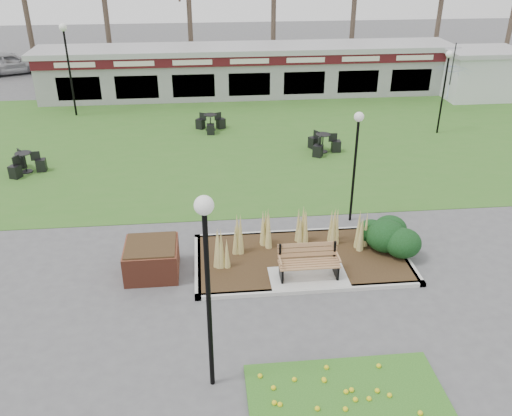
{
  "coord_description": "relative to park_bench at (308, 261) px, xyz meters",
  "views": [
    {
      "loc": [
        -2.76,
        -12.36,
        8.79
      ],
      "look_at": [
        -1.3,
        2.0,
        1.44
      ],
      "focal_mm": 38.0,
      "sensor_mm": 36.0,
      "label": 1
    }
  ],
  "objects": [
    {
      "name": "food_pavilion",
      "position": [
        0.0,
        19.71,
        0.89
      ],
      "size": [
        24.6,
        3.4,
        2.9
      ],
      "color": "gray",
      "rests_on": "ground"
    },
    {
      "name": "ground",
      "position": [
        0.0,
        -0.25,
        -0.59
      ],
      "size": [
        100.0,
        100.0,
        0.0
      ],
      "primitive_type": "plane",
      "color": "#515154",
      "rests_on": "ground"
    },
    {
      "name": "flower_bed",
      "position": [
        0.0,
        -4.85,
        -0.52
      ],
      "size": [
        4.2,
        3.0,
        0.16
      ],
      "color": "#295E1B",
      "rests_on": "ground"
    },
    {
      "name": "park_bench",
      "position": [
        0.0,
        0.0,
        0.0
      ],
      "size": [
        1.7,
        0.66,
        0.93
      ],
      "color": "#A66E4B",
      "rests_on": "ground"
    },
    {
      "name": "service_hut",
      "position": [
        13.5,
        17.75,
        0.86
      ],
      "size": [
        4.4,
        3.4,
        2.83
      ],
      "color": "silver",
      "rests_on": "ground"
    },
    {
      "name": "bistro_set_c",
      "position": [
        2.5,
        9.75,
        -0.29
      ],
      "size": [
        1.38,
        1.58,
        0.84
      ],
      "color": "black",
      "rests_on": "ground"
    },
    {
      "name": "patio_umbrella",
      "position": [
        10.52,
        15.1,
        1.05
      ],
      "size": [
        2.13,
        2.17,
        2.59
      ],
      "color": "black",
      "rests_on": "ground"
    },
    {
      "name": "lawn",
      "position": [
        0.0,
        11.75,
        -0.58
      ],
      "size": [
        34.0,
        16.0,
        0.02
      ],
      "primitive_type": "cube",
      "color": "#356C22",
      "rests_on": "ground"
    },
    {
      "name": "car_black",
      "position": [
        -10.66,
        25.24,
        0.21
      ],
      "size": [
        4.99,
        2.17,
        1.6
      ],
      "primitive_type": "imported",
      "rotation": [
        0.0,
        0.0,
        1.47
      ],
      "color": "black",
      "rests_on": "ground"
    },
    {
      "name": "planting_bed",
      "position": [
        1.27,
        1.1,
        -0.22
      ],
      "size": [
        6.75,
        3.4,
        1.27
      ],
      "color": "#382416",
      "rests_on": "ground"
    },
    {
      "name": "lamp_post_near_left",
      "position": [
        -2.81,
        -3.75,
        2.73
      ],
      "size": [
        0.38,
        0.38,
        4.55
      ],
      "color": "black",
      "rests_on": "ground"
    },
    {
      "name": "car_silver",
      "position": [
        -15.85,
        26.75,
        0.18
      ],
      "size": [
        4.85,
        3.45,
        1.53
      ],
      "primitive_type": "imported",
      "rotation": [
        0.0,
        0.0,
        1.98
      ],
      "color": "#A9AAAE",
      "rests_on": "ground"
    },
    {
      "name": "bistro_set_a",
      "position": [
        -10.07,
        8.72,
        -0.29
      ],
      "size": [
        1.44,
        1.57,
        0.84
      ],
      "color": "black",
      "rests_on": "ground"
    },
    {
      "name": "bistro_set_b",
      "position": [
        -2.39,
        13.25,
        -0.3
      ],
      "size": [
        1.52,
        1.34,
        0.81
      ],
      "color": "black",
      "rests_on": "ground"
    },
    {
      "name": "lamp_post_near_right",
      "position": [
        2.1,
        3.33,
        2.2
      ],
      "size": [
        0.32,
        0.32,
        3.82
      ],
      "color": "black",
      "rests_on": "ground"
    },
    {
      "name": "lamp_post_mid_right",
      "position": [
        8.67,
        11.75,
        2.3
      ],
      "size": [
        0.33,
        0.33,
        3.97
      ],
      "color": "black",
      "rests_on": "ground"
    },
    {
      "name": "lamp_post_far_left",
      "position": [
        -9.54,
        16.49,
        2.89
      ],
      "size": [
        0.4,
        0.4,
        4.77
      ],
      "color": "black",
      "rests_on": "ground"
    },
    {
      "name": "brick_planter",
      "position": [
        -4.4,
        0.75,
        -0.11
      ],
      "size": [
        1.5,
        1.5,
        0.95
      ],
      "color": "brown",
      "rests_on": "ground"
    }
  ]
}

